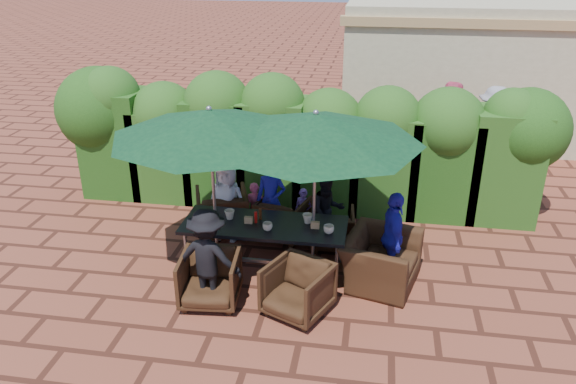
% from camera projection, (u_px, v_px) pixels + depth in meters
% --- Properties ---
extents(ground, '(80.00, 80.00, 0.00)m').
position_uv_depth(ground, '(278.00, 268.00, 8.40)').
color(ground, brown).
rests_on(ground, ground).
extents(dining_table, '(2.37, 0.90, 0.75)m').
position_uv_depth(dining_table, '(265.00, 228.00, 8.11)').
color(dining_table, black).
rests_on(dining_table, ground).
extents(umbrella_left, '(2.78, 2.78, 2.46)m').
position_uv_depth(umbrella_left, '(210.00, 123.00, 7.59)').
color(umbrella_left, gray).
rests_on(umbrella_left, ground).
extents(umbrella_right, '(2.92, 2.92, 2.46)m').
position_uv_depth(umbrella_right, '(316.00, 128.00, 7.42)').
color(umbrella_right, gray).
rests_on(umbrella_right, ground).
extents(chair_far_left, '(1.02, 0.99, 0.84)m').
position_uv_depth(chair_far_left, '(222.00, 210.00, 9.24)').
color(chair_far_left, black).
rests_on(chair_far_left, ground).
extents(chair_far_mid, '(0.89, 0.86, 0.76)m').
position_uv_depth(chair_far_mid, '(283.00, 216.00, 9.13)').
color(chair_far_mid, black).
rests_on(chair_far_mid, ground).
extents(chair_far_right, '(0.72, 0.68, 0.69)m').
position_uv_depth(chair_far_right, '(333.00, 226.00, 8.88)').
color(chair_far_right, black).
rests_on(chair_far_right, ground).
extents(chair_near_left, '(0.83, 0.78, 0.79)m').
position_uv_depth(chair_near_left, '(210.00, 276.00, 7.46)').
color(chair_near_left, black).
rests_on(chair_near_left, ground).
extents(chair_near_right, '(0.98, 0.96, 0.78)m').
position_uv_depth(chair_near_right, '(298.00, 287.00, 7.24)').
color(chair_near_right, black).
rests_on(chair_near_right, ground).
extents(chair_end_right, '(0.97, 1.25, 0.96)m').
position_uv_depth(chair_end_right, '(381.00, 253.00, 7.86)').
color(chair_end_right, black).
rests_on(chair_end_right, ground).
extents(adult_far_left, '(0.70, 0.48, 1.30)m').
position_uv_depth(adult_far_left, '(227.00, 201.00, 9.01)').
color(adult_far_left, silver).
rests_on(adult_far_left, ground).
extents(adult_far_mid, '(0.48, 0.40, 1.32)m').
position_uv_depth(adult_far_mid, '(271.00, 200.00, 9.02)').
color(adult_far_mid, '#211FAB').
rests_on(adult_far_mid, ground).
extents(adult_far_right, '(0.65, 0.53, 1.16)m').
position_uv_depth(adult_far_right, '(327.00, 211.00, 8.85)').
color(adult_far_right, black).
rests_on(adult_far_right, ground).
extents(adult_near_left, '(0.92, 0.51, 1.38)m').
position_uv_depth(adult_near_left, '(208.00, 258.00, 7.33)').
color(adult_near_left, black).
rests_on(adult_near_left, ground).
extents(adult_end_right, '(0.52, 0.85, 1.35)m').
position_uv_depth(adult_end_right, '(393.00, 237.00, 7.87)').
color(adult_end_right, '#211FAB').
rests_on(adult_end_right, ground).
extents(child_left, '(0.37, 0.31, 0.92)m').
position_uv_depth(child_left, '(255.00, 210.00, 9.16)').
color(child_left, '#DD4E73').
rests_on(child_left, ground).
extents(child_right, '(0.33, 0.29, 0.82)m').
position_uv_depth(child_right, '(303.00, 212.00, 9.19)').
color(child_right, '#804FAB').
rests_on(child_right, ground).
extents(pedestrian_a, '(1.79, 0.91, 1.83)m').
position_uv_depth(pedestrian_a, '(386.00, 128.00, 11.65)').
color(pedestrian_a, green).
rests_on(pedestrian_a, ground).
extents(pedestrian_b, '(0.95, 0.63, 1.89)m').
position_uv_depth(pedestrian_b, '(447.00, 126.00, 11.69)').
color(pedestrian_b, '#DD4E73').
rests_on(pedestrian_b, ground).
extents(pedestrian_c, '(1.28, 0.81, 1.85)m').
position_uv_depth(pedestrian_c, '(492.00, 131.00, 11.46)').
color(pedestrian_c, gray).
rests_on(pedestrian_c, ground).
extents(cup_a, '(0.17, 0.17, 0.13)m').
position_uv_depth(cup_a, '(200.00, 218.00, 8.11)').
color(cup_a, beige).
rests_on(cup_a, dining_table).
extents(cup_b, '(0.15, 0.15, 0.14)m').
position_uv_depth(cup_b, '(230.00, 214.00, 8.19)').
color(cup_b, beige).
rests_on(cup_b, dining_table).
extents(cup_c, '(0.14, 0.14, 0.11)m').
position_uv_depth(cup_c, '(268.00, 227.00, 7.88)').
color(cup_c, beige).
rests_on(cup_c, dining_table).
extents(cup_d, '(0.15, 0.15, 0.14)m').
position_uv_depth(cup_d, '(308.00, 219.00, 8.08)').
color(cup_d, beige).
rests_on(cup_d, dining_table).
extents(cup_e, '(0.15, 0.15, 0.12)m').
position_uv_depth(cup_e, '(329.00, 229.00, 7.80)').
color(cup_e, beige).
rests_on(cup_e, dining_table).
extents(ketchup_bottle, '(0.04, 0.04, 0.17)m').
position_uv_depth(ketchup_bottle, '(256.00, 217.00, 8.08)').
color(ketchup_bottle, '#B20C0A').
rests_on(ketchup_bottle, dining_table).
extents(sauce_bottle, '(0.04, 0.04, 0.17)m').
position_uv_depth(sauce_bottle, '(260.00, 214.00, 8.17)').
color(sauce_bottle, '#4C230C').
rests_on(sauce_bottle, dining_table).
extents(serving_tray, '(0.35, 0.25, 0.02)m').
position_uv_depth(serving_tray, '(205.00, 226.00, 8.00)').
color(serving_tray, olive).
rests_on(serving_tray, dining_table).
extents(number_block_left, '(0.12, 0.06, 0.10)m').
position_uv_depth(number_block_left, '(249.00, 220.00, 8.08)').
color(number_block_left, tan).
rests_on(number_block_left, dining_table).
extents(number_block_right, '(0.12, 0.06, 0.10)m').
position_uv_depth(number_block_right, '(315.00, 225.00, 7.93)').
color(number_block_right, tan).
rests_on(number_block_right, dining_table).
extents(hedge_wall, '(9.10, 1.60, 2.44)m').
position_uv_depth(hedge_wall, '(290.00, 134.00, 9.97)').
color(hedge_wall, '#193C10').
rests_on(hedge_wall, ground).
extents(building, '(6.20, 3.08, 3.20)m').
position_uv_depth(building, '(471.00, 71.00, 13.52)').
color(building, beige).
rests_on(building, ground).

